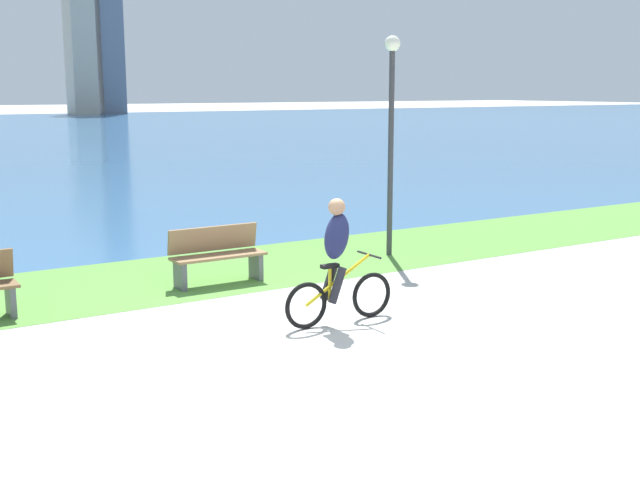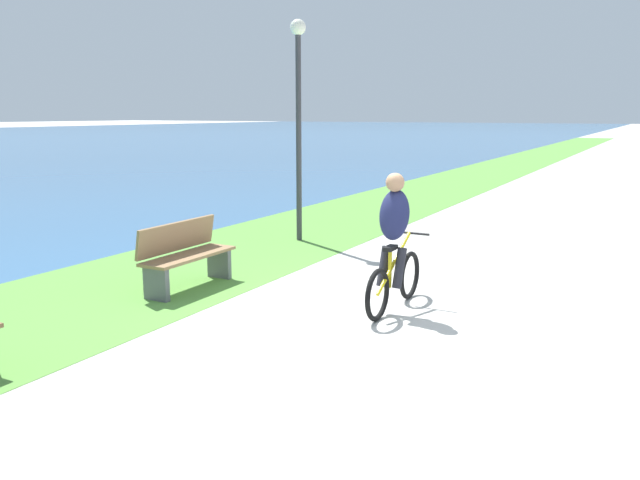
{
  "view_description": "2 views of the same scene",
  "coord_description": "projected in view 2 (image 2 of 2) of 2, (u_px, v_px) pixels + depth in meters",
  "views": [
    {
      "loc": [
        -5.2,
        -8.51,
        3.02
      ],
      "look_at": [
        0.55,
        0.73,
        0.97
      ],
      "focal_mm": 45.18,
      "sensor_mm": 36.0,
      "label": 1
    },
    {
      "loc": [
        -6.64,
        -2.79,
        2.33
      ],
      "look_at": [
        0.04,
        0.82,
        0.84
      ],
      "focal_mm": 36.28,
      "sensor_mm": 36.0,
      "label": 2
    }
  ],
  "objects": [
    {
      "name": "ground_plane",
      "position": [
        380.0,
        318.0,
        7.48
      ],
      "size": [
        300.0,
        300.0,
        0.0
      ],
      "primitive_type": "plane",
      "color": "#B2AFA8"
    },
    {
      "name": "grass_strip_bayside",
      "position": [
        146.0,
        280.0,
        9.16
      ],
      "size": [
        120.0,
        3.23,
        0.01
      ],
      "primitive_type": "cube",
      "color": "#59933D",
      "rests_on": "ground"
    },
    {
      "name": "cyclist_lead",
      "position": [
        394.0,
        242.0,
        7.63
      ],
      "size": [
        1.64,
        0.52,
        1.65
      ],
      "color": "black",
      "rests_on": "ground"
    },
    {
      "name": "bench_far_along_path",
      "position": [
        186.0,
        255.0,
        8.67
      ],
      "size": [
        1.5,
        0.47,
        0.9
      ],
      "color": "olive",
      "rests_on": "ground"
    },
    {
      "name": "lamppost_tall",
      "position": [
        298.0,
        99.0,
        11.55
      ],
      "size": [
        0.28,
        0.28,
        3.94
      ],
      "color": "#38383D",
      "rests_on": "ground"
    }
  ]
}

